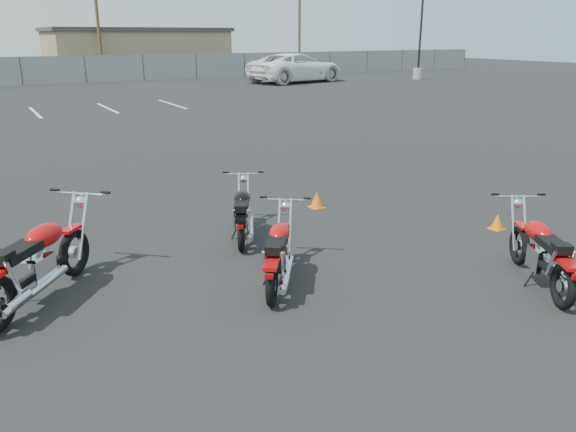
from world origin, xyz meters
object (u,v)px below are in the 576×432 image
motorcycle_third_red (279,253)px  motorcycle_rear_red (542,252)px  motorcycle_second_black (243,213)px  motorcycle_front_red (38,262)px  white_van (296,59)px

motorcycle_third_red → motorcycle_rear_red: 3.41m
motorcycle_second_black → motorcycle_third_red: (-0.35, -1.83, 0.02)m
motorcycle_second_black → motorcycle_rear_red: (2.60, -3.55, 0.04)m
motorcycle_front_red → motorcycle_second_black: 3.24m
motorcycle_rear_red → white_van: (14.09, 30.07, 1.09)m
motorcycle_front_red → motorcycle_third_red: size_ratio=1.16×
motorcycle_second_black → white_van: (16.69, 26.52, 1.13)m
motorcycle_front_red → white_van: 33.78m
motorcycle_second_black → motorcycle_third_red: size_ratio=1.01×
motorcycle_front_red → motorcycle_second_black: bearing=14.6°
motorcycle_third_red → white_van: 33.09m
white_van → motorcycle_third_red: bearing=137.1°
motorcycle_third_red → motorcycle_rear_red: (2.95, -1.72, 0.02)m
motorcycle_front_red → motorcycle_third_red: 2.96m
motorcycle_second_black → white_van: 31.35m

